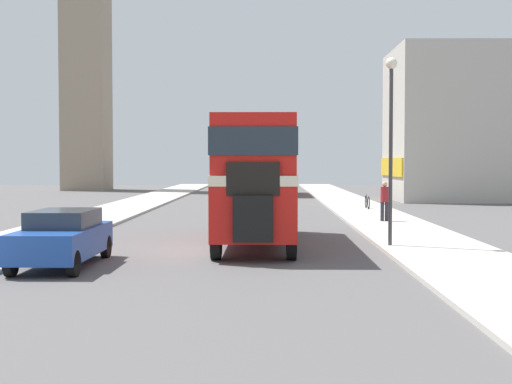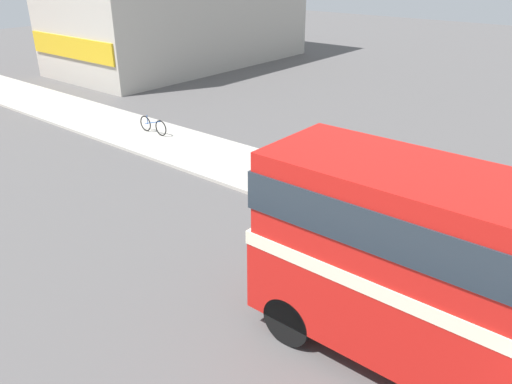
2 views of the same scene
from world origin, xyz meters
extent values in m
plane|color=#565454|center=(0.00, 0.00, 0.00)|extent=(120.00, 120.00, 0.00)
cube|color=#B7B2A8|center=(6.75, 0.00, 0.06)|extent=(3.50, 120.00, 0.12)
cube|color=red|center=(1.13, 1.99, 1.30)|extent=(2.38, 9.08, 1.56)
cube|color=beige|center=(1.13, 1.99, 2.22)|extent=(2.40, 9.13, 0.28)
cube|color=red|center=(1.13, 1.99, 3.21)|extent=(2.33, 8.90, 1.70)
cube|color=#232D38|center=(1.13, 1.99, 3.30)|extent=(2.40, 8.99, 0.76)
cube|color=black|center=(1.13, -2.65, 1.22)|extent=(1.07, 0.20, 1.25)
cube|color=black|center=(1.13, -2.52, 2.28)|extent=(1.43, 0.12, 0.91)
cylinder|color=black|center=(0.08, -1.67, 0.55)|extent=(0.28, 1.10, 1.10)
cylinder|color=black|center=(2.18, -1.67, 0.55)|extent=(0.28, 1.10, 1.10)
cylinder|color=black|center=(0.08, 5.54, 0.55)|extent=(0.28, 1.10, 1.10)
cylinder|color=black|center=(2.18, 5.54, 0.55)|extent=(0.28, 1.10, 1.10)
cube|color=red|center=(1.67, 36.72, 1.30)|extent=(2.49, 9.52, 1.55)
cube|color=beige|center=(1.67, 36.72, 2.21)|extent=(2.52, 9.57, 0.28)
cube|color=red|center=(1.67, 36.72, 3.20)|extent=(2.44, 9.33, 1.69)
cube|color=#232D38|center=(1.67, 36.72, 3.28)|extent=(2.52, 9.43, 0.76)
cube|color=black|center=(1.67, 31.86, 1.22)|extent=(1.12, 0.20, 1.24)
cube|color=black|center=(1.67, 31.99, 2.27)|extent=(1.50, 0.12, 0.90)
cylinder|color=black|center=(0.56, 32.84, 0.55)|extent=(0.28, 1.10, 1.10)
cylinder|color=black|center=(2.77, 32.84, 0.55)|extent=(0.28, 1.10, 1.10)
cylinder|color=black|center=(0.56, 40.49, 0.55)|extent=(0.28, 1.10, 1.10)
cylinder|color=black|center=(2.77, 40.49, 0.55)|extent=(0.28, 1.10, 1.10)
cube|color=#1E479E|center=(-3.85, -3.01, 0.66)|extent=(1.70, 4.28, 0.74)
cube|color=#232D38|center=(-3.85, -2.83, 1.25)|extent=(1.50, 2.22, 0.45)
cylinder|color=black|center=(-4.61, -4.70, 0.32)|extent=(0.20, 0.64, 0.64)
cylinder|color=black|center=(-3.10, -4.70, 0.32)|extent=(0.20, 0.64, 0.64)
cylinder|color=black|center=(-4.61, -1.31, 0.32)|extent=(0.20, 0.64, 0.64)
cylinder|color=black|center=(-3.10, -1.31, 0.32)|extent=(0.20, 0.64, 0.64)
cylinder|color=#282833|center=(6.55, 9.86, 0.54)|extent=(0.16, 0.16, 0.84)
cylinder|color=#282833|center=(6.74, 9.86, 0.54)|extent=(0.16, 0.16, 0.84)
cylinder|color=maroon|center=(6.64, 9.86, 1.30)|extent=(0.35, 0.35, 0.67)
sphere|color=tan|center=(6.64, 9.86, 1.75)|extent=(0.23, 0.23, 0.23)
torus|color=black|center=(7.03, 17.55, 0.48)|extent=(0.05, 0.71, 0.71)
torus|color=black|center=(7.03, 18.60, 0.48)|extent=(0.05, 0.71, 0.71)
cylinder|color=#234C93|center=(7.03, 18.07, 0.62)|extent=(0.04, 1.06, 0.34)
cylinder|color=#234C93|center=(7.03, 18.45, 0.69)|extent=(0.04, 0.04, 0.43)
cylinder|color=#38383D|center=(5.36, 0.89, 2.87)|extent=(0.12, 0.12, 5.50)
sphere|color=#EFEACC|center=(5.36, 0.89, 5.80)|extent=(0.36, 0.36, 0.36)
cube|color=gray|center=(-15.71, 45.96, 13.84)|extent=(4.08, 4.08, 27.68)
cube|color=gold|center=(10.28, 29.31, 2.34)|extent=(0.12, 8.47, 1.28)
camera|label=1|loc=(1.54, -21.46, 2.76)|focal=50.00mm
camera|label=2|loc=(-6.67, 0.88, 7.34)|focal=35.00mm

